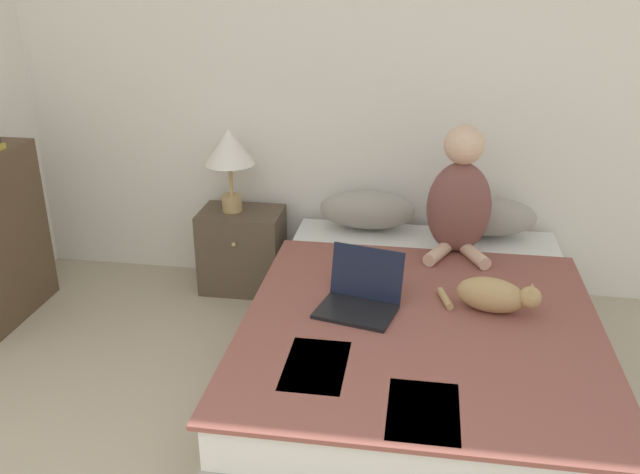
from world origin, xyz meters
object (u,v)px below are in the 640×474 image
object	(u,v)px
cat_tabby	(494,295)
laptop_open	(360,298)
table_lamp	(229,151)
pillow_near	(367,210)
nightstand	(242,250)
bed	(419,344)
person_sitting	(460,198)
pillow_far	(486,216)

from	to	relation	value
cat_tabby	laptop_open	world-z (taller)	laptop_open
cat_tabby	table_lamp	size ratio (longest dim) A/B	0.90
pillow_near	cat_tabby	distance (m)	1.16
cat_tabby	nightstand	size ratio (longest dim) A/B	0.89
bed	table_lamp	xyz separation A→B (m)	(-1.17, 0.89, 0.67)
nightstand	table_lamp	size ratio (longest dim) A/B	1.01
bed	pillow_near	bearing A→B (deg)	110.96
bed	person_sitting	xyz separation A→B (m)	(0.17, 0.63, 0.54)
person_sitting	laptop_open	distance (m)	0.90
pillow_far	nightstand	xyz separation A→B (m)	(-1.47, -0.02, -0.31)
pillow_far	person_sitting	xyz separation A→B (m)	(-0.18, -0.28, 0.20)
bed	laptop_open	bearing A→B (deg)	-160.15
table_lamp	nightstand	bearing A→B (deg)	-1.77
laptop_open	cat_tabby	bearing A→B (deg)	19.87
bed	nightstand	size ratio (longest dim) A/B	4.09
nightstand	table_lamp	distance (m)	0.64
pillow_near	laptop_open	distance (m)	1.02
nightstand	person_sitting	bearing A→B (deg)	-11.15
pillow_near	pillow_far	size ratio (longest dim) A/B	1.00
bed	pillow_near	size ratio (longest dim) A/B	3.72
pillow_near	table_lamp	distance (m)	0.89
bed	cat_tabby	bearing A→B (deg)	-5.96
person_sitting	laptop_open	size ratio (longest dim) A/B	1.74
table_lamp	laptop_open	bearing A→B (deg)	-48.13
pillow_near	bed	bearing A→B (deg)	-69.04
pillow_near	laptop_open	bearing A→B (deg)	-86.52
pillow_near	table_lamp	bearing A→B (deg)	-178.46
bed	person_sitting	distance (m)	0.85
pillow_near	cat_tabby	xyz separation A→B (m)	(0.67, -0.94, -0.03)
pillow_far	cat_tabby	bearing A→B (deg)	-91.45
laptop_open	pillow_far	bearing A→B (deg)	71.26
bed	laptop_open	size ratio (longest dim) A/B	5.17
pillow_far	table_lamp	bearing A→B (deg)	-179.16
pillow_near	cat_tabby	bearing A→B (deg)	-54.49
pillow_near	table_lamp	size ratio (longest dim) A/B	1.12
person_sitting	table_lamp	bearing A→B (deg)	169.21
cat_tabby	nightstand	world-z (taller)	cat_tabby
pillow_far	person_sitting	world-z (taller)	person_sitting
bed	nightstand	world-z (taller)	nightstand
nightstand	table_lamp	xyz separation A→B (m)	(-0.05, 0.00, 0.64)
cat_tabby	pillow_near	bearing A→B (deg)	140.04
pillow_far	laptop_open	distance (m)	1.20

